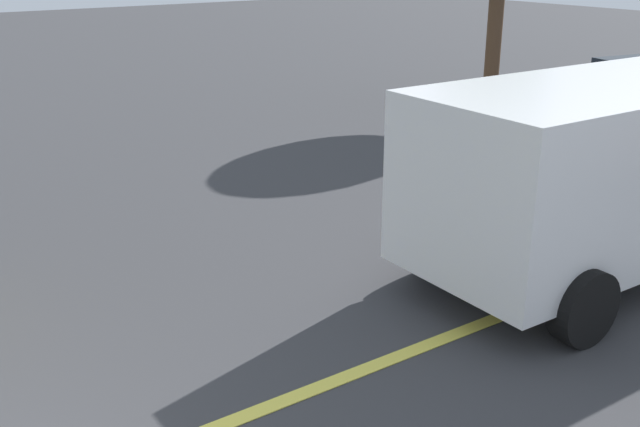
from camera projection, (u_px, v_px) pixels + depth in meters
lane_marking_centre at (266, 408)px, 6.15m from camera, size 28.00×0.16×0.01m
white_van at (621, 162)px, 8.46m from camera, size 5.24×2.34×2.20m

